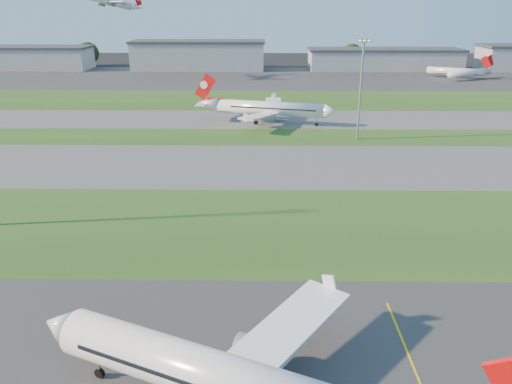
{
  "coord_description": "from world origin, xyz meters",
  "views": [
    {
      "loc": [
        -10.28,
        -22.06,
        34.34
      ],
      "look_at": [
        -11.25,
        49.6,
        7.0
      ],
      "focal_mm": 35.0,
      "sensor_mm": 36.0,
      "label": 1
    }
  ],
  "objects_px": {
    "airliner_taxiing": "(269,109)",
    "light_mast_centre": "(361,83)",
    "mini_jet_near": "(470,73)",
    "mini_jet_far": "(456,71)"
  },
  "relations": [
    {
      "from": "airliner_taxiing",
      "to": "light_mast_centre",
      "type": "bearing_deg",
      "value": 155.86
    },
    {
      "from": "mini_jet_near",
      "to": "mini_jet_far",
      "type": "distance_m",
      "value": 7.34
    },
    {
      "from": "airliner_taxiing",
      "to": "mini_jet_near",
      "type": "xyz_separation_m",
      "value": [
        95.65,
        92.02,
        -1.14
      ]
    },
    {
      "from": "mini_jet_far",
      "to": "light_mast_centre",
      "type": "xyz_separation_m",
      "value": [
        -67.59,
        -116.19,
        11.53
      ]
    },
    {
      "from": "mini_jet_near",
      "to": "mini_jet_far",
      "type": "xyz_separation_m",
      "value": [
        -4.71,
        5.62,
        0.0
      ]
    },
    {
      "from": "airliner_taxiing",
      "to": "mini_jet_far",
      "type": "distance_m",
      "value": 133.44
    },
    {
      "from": "light_mast_centre",
      "to": "mini_jet_near",
      "type": "bearing_deg",
      "value": 56.82
    },
    {
      "from": "mini_jet_near",
      "to": "light_mast_centre",
      "type": "height_order",
      "value": "light_mast_centre"
    },
    {
      "from": "airliner_taxiing",
      "to": "mini_jet_near",
      "type": "relative_size",
      "value": 1.52
    },
    {
      "from": "light_mast_centre",
      "to": "airliner_taxiing",
      "type": "bearing_deg",
      "value": 141.53
    }
  ]
}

